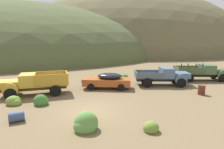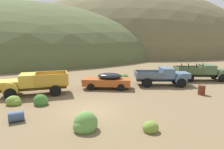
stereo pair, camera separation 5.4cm
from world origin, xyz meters
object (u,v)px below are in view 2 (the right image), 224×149
Objects in this scene: car_oxide_orange at (106,80)px; oil_drum_tipped at (16,116)px; oil_drum_foreground at (202,90)px; truck_weathered_green at (206,72)px; truck_faded_yellow at (30,84)px; truck_chalk_blue at (166,76)px.

car_oxide_orange reaches higher than oil_drum_tipped.
oil_drum_tipped is 1.17× the size of oil_drum_foreground.
oil_drum_tipped is at bearing -144.20° from truck_weathered_green.
car_oxide_orange is at bearing 46.10° from oil_drum_tipped.
truck_weathered_green is 7.11m from oil_drum_foreground.
oil_drum_foreground is at bearing 163.00° from truck_faded_yellow.
truck_faded_yellow is 6.99× the size of oil_drum_foreground.
truck_weathered_green reaches higher than oil_drum_tipped.
car_oxide_orange is at bearing -166.63° from truck_chalk_blue.
truck_chalk_blue is at bearing 27.85° from oil_drum_tipped.
truck_weathered_green is 7.85× the size of oil_drum_foreground.
truck_chalk_blue is at bearing 179.02° from truck_faded_yellow.
truck_weathered_green is (12.52, 1.47, 0.19)m from car_oxide_orange.
oil_drum_foreground is (14.84, -3.00, -0.59)m from truck_faded_yellow.
truck_faded_yellow reaches higher than car_oxide_orange.
oil_drum_foreground is (1.38, -4.08, -0.57)m from truck_chalk_blue.
oil_drum_foreground is (-4.56, -5.42, -0.58)m from truck_weathered_green.
oil_drum_tipped is (-19.06, -8.26, -0.69)m from truck_weathered_green.
truck_weathered_green is at bearing -178.48° from truck_faded_yellow.
oil_drum_tipped is (0.35, -5.84, -0.70)m from truck_faded_yellow.
truck_faded_yellow is 19.56m from truck_weathered_green.
truck_chalk_blue is (13.46, 1.09, -0.02)m from truck_faded_yellow.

